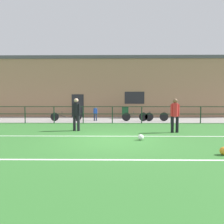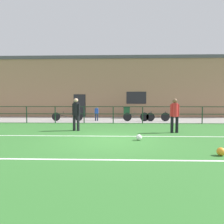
# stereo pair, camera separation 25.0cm
# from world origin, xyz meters

# --- Properties ---
(ground) EXTENTS (60.00, 44.00, 0.04)m
(ground) POSITION_xyz_m (0.00, 0.00, -0.02)
(ground) COLOR #33702D
(field_line_touchline) EXTENTS (36.00, 0.11, 0.00)m
(field_line_touchline) POSITION_xyz_m (0.00, 0.91, 0.00)
(field_line_touchline) COLOR white
(field_line_touchline) RESTS_ON ground
(field_line_hash) EXTENTS (36.00, 0.11, 0.00)m
(field_line_hash) POSITION_xyz_m (0.00, -2.68, 0.00)
(field_line_hash) COLOR white
(field_line_hash) RESTS_ON ground
(pavement_strip) EXTENTS (48.00, 5.00, 0.02)m
(pavement_strip) POSITION_xyz_m (0.00, 8.50, 0.01)
(pavement_strip) COLOR gray
(pavement_strip) RESTS_ON ground
(perimeter_fence) EXTENTS (36.07, 0.07, 1.15)m
(perimeter_fence) POSITION_xyz_m (0.00, 6.00, 0.75)
(perimeter_fence) COLOR #193823
(perimeter_fence) RESTS_ON ground
(clubhouse_facade) EXTENTS (28.00, 2.56, 5.66)m
(clubhouse_facade) POSITION_xyz_m (-0.00, 12.20, 2.84)
(clubhouse_facade) COLOR #A37A5B
(clubhouse_facade) RESTS_ON ground
(player_goalkeeper) EXTENTS (0.43, 0.29, 1.67)m
(player_goalkeeper) POSITION_xyz_m (-1.81, 2.48, 0.95)
(player_goalkeeper) COLOR black
(player_goalkeeper) RESTS_ON ground
(player_striker) EXTENTS (0.45, 0.29, 1.65)m
(player_striker) POSITION_xyz_m (3.08, 1.96, 0.94)
(player_striker) COLOR black
(player_striker) RESTS_ON ground
(soccer_ball_match) EXTENTS (0.23, 0.23, 0.23)m
(soccer_ball_match) POSITION_xyz_m (1.19, 0.03, 0.11)
(soccer_ball_match) COLOR white
(soccer_ball_match) RESTS_ON ground
(soccer_ball_spare) EXTENTS (0.24, 0.24, 0.24)m
(soccer_ball_spare) POSITION_xyz_m (3.30, -2.16, 0.12)
(soccer_ball_spare) COLOR orange
(soccer_ball_spare) RESTS_ON ground
(spectator_child) EXTENTS (0.29, 0.19, 1.10)m
(spectator_child) POSITION_xyz_m (-1.30, 7.40, 0.65)
(spectator_child) COLOR #232D4C
(spectator_child) RESTS_ON pavement_strip
(bicycle_parked_0) EXTENTS (2.32, 0.04, 0.73)m
(bicycle_parked_0) POSITION_xyz_m (-3.47, 7.20, 0.35)
(bicycle_parked_0) COLOR black
(bicycle_parked_0) RESTS_ON pavement_strip
(bicycle_parked_1) EXTENTS (2.32, 0.04, 0.73)m
(bicycle_parked_1) POSITION_xyz_m (1.86, 7.20, 0.35)
(bicycle_parked_1) COLOR black
(bicycle_parked_1) RESTS_ON pavement_strip
(bicycle_parked_2) EXTENTS (2.17, 0.04, 0.74)m
(bicycle_parked_2) POSITION_xyz_m (3.03, 7.20, 0.36)
(bicycle_parked_2) COLOR black
(bicycle_parked_2) RESTS_ON pavement_strip
(trash_bin_0) EXTENTS (0.55, 0.47, 0.98)m
(trash_bin_0) POSITION_xyz_m (1.05, 9.51, 0.52)
(trash_bin_0) COLOR #194C28
(trash_bin_0) RESTS_ON pavement_strip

